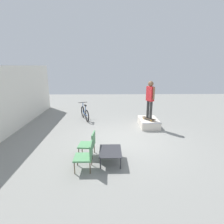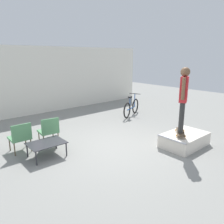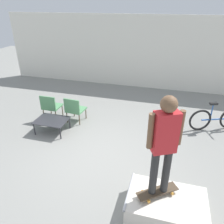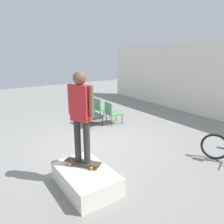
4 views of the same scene
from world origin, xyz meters
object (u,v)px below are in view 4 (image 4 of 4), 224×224
Objects in this scene: coffee_table at (90,115)px; patio_chair_right at (112,112)px; patio_chair_left at (100,107)px; skateboard_on_ramp at (83,162)px; person_skater at (81,110)px; skate_ramp_box at (86,179)px.

coffee_table is 1.10× the size of patio_chair_right.
coffee_table is at bearing 65.34° from patio_chair_right.
patio_chair_left and patio_chair_right have the same top height.
skateboard_on_ramp is 0.40× the size of person_skater.
patio_chair_left is (-0.42, 0.71, 0.12)m from coffee_table.
patio_chair_left reaches higher than skate_ramp_box.
patio_chair_right reaches higher than skate_ramp_box.
skateboard_on_ramp reaches higher than coffee_table.
patio_chair_right is (-2.78, 2.65, 0.00)m from skateboard_on_ramp.
coffee_table is at bearing 149.67° from skate_ramp_box.
skateboard_on_ramp is 1.09m from person_skater.
skateboard_on_ramp is at bearing -31.21° from coffee_table.
patio_chair_right is (0.41, 0.71, 0.12)m from coffee_table.
patio_chair_right is at bearing 60.14° from coffee_table.
patio_chair_right reaches higher than skateboard_on_ramp.
person_skater is at bearing -36.15° from skateboard_on_ramp.
patio_chair_right is (-2.78, 2.65, -1.09)m from person_skater.
skate_ramp_box is at bearing -48.91° from skateboard_on_ramp.
patio_chair_right is (-2.97, 2.69, 0.27)m from skate_ramp_box.
patio_chair_right reaches higher than coffee_table.
patio_chair_left is (-3.79, 2.69, 0.27)m from skate_ramp_box.
skateboard_on_ramp is at bearing 167.24° from skate_ramp_box.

